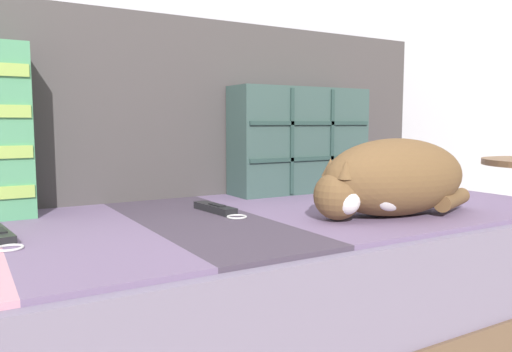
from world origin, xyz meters
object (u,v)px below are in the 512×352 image
object	(u,v)px
sleeping_cat	(391,180)
throw_pillow_quilted	(300,140)
game_remote_near	(216,209)
couch	(196,293)

from	to	relation	value
sleeping_cat	throw_pillow_quilted	bearing A→B (deg)	81.89
throw_pillow_quilted	game_remote_near	distance (m)	0.48
couch	throw_pillow_quilted	xyz separation A→B (m)	(0.48, 0.24, 0.36)
couch	sleeping_cat	size ratio (longest dim) A/B	4.48
throw_pillow_quilted	sleeping_cat	world-z (taller)	throw_pillow_quilted
couch	game_remote_near	size ratio (longest dim) A/B	10.07
couch	throw_pillow_quilted	world-z (taller)	throw_pillow_quilted
couch	sleeping_cat	distance (m)	0.55
sleeping_cat	game_remote_near	distance (m)	0.44
game_remote_near	couch	bearing A→B (deg)	-157.49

